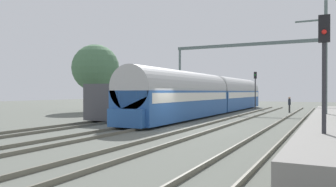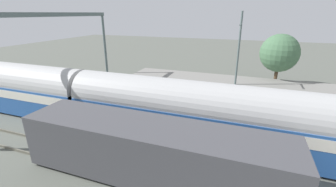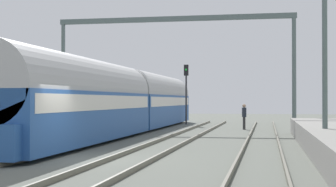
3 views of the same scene
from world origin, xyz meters
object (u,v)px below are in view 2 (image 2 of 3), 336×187
Objects in this scene: person_crossing at (91,79)px; freight_car at (152,152)px; passenger_train at (85,97)px; catenary_gantry at (45,37)px.

freight_car is at bearing 125.48° from person_crossing.
passenger_train is 6.77m from catenary_gantry.
freight_car is 14.50m from catenary_gantry.
person_crossing is at bearing 35.32° from passenger_train.
catenary_gantry is (6.18, 12.34, 4.45)m from freight_car.
catenary_gantry reaches higher than freight_car.
passenger_train is at bearing 60.33° from freight_car.
freight_car is 0.78× the size of catenary_gantry.
passenger_train reaches higher than person_crossing.
freight_car is (-4.12, -7.24, -0.50)m from passenger_train.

